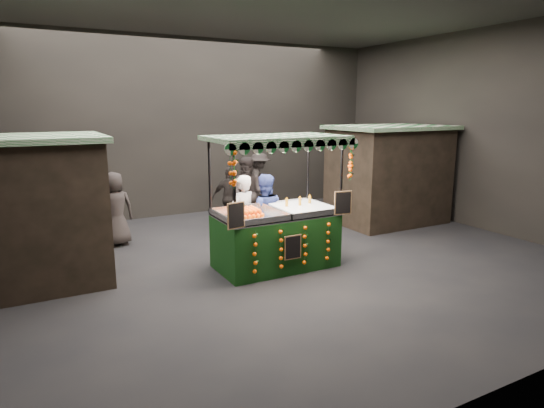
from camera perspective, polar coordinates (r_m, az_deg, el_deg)
ground at (r=9.38m, az=-0.23°, el=-7.16°), size 12.00×12.00×0.00m
market_hall at (r=8.87m, az=-0.25°, el=13.96°), size 12.10×10.10×5.05m
neighbour_stall_left at (r=9.00m, az=-29.17°, el=-0.87°), size 3.00×2.20×2.60m
neighbour_stall_right at (r=12.78m, az=14.21°, el=3.65°), size 3.00×2.20×2.60m
juice_stall at (r=8.86m, az=0.63°, el=-2.96°), size 2.63×1.55×2.55m
vendor_grey at (r=9.38m, az=-3.68°, el=-1.65°), size 0.73×0.60×1.74m
vendor_blue at (r=9.62m, az=-0.97°, el=-1.34°), size 1.02×0.91×1.72m
shopper_0 at (r=10.41m, az=-26.53°, el=-2.08°), size 0.60×0.43×1.55m
shopper_1 at (r=11.54m, az=-2.95°, el=1.25°), size 1.15×1.14×1.87m
shopper_2 at (r=11.82m, az=-5.16°, el=0.81°), size 1.01×0.80×1.60m
shopper_3 at (r=13.77m, az=-1.60°, el=2.79°), size 1.09×1.31×1.77m
shopper_4 at (r=10.84m, az=-18.93°, el=-0.60°), size 0.88×0.64×1.68m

